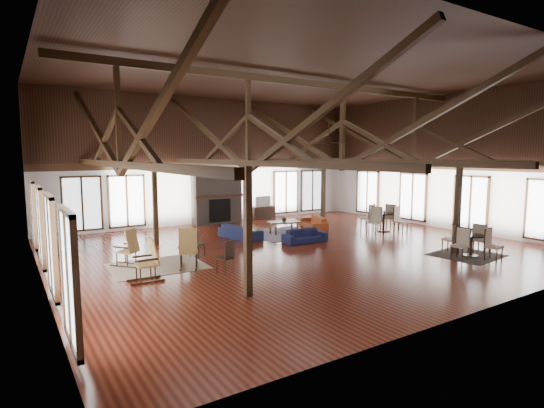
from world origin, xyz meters
TOP-DOWN VIEW (x-y plane):
  - floor at (0.00, 0.00)m, footprint 16.00×16.00m
  - ceiling at (0.00, 0.00)m, footprint 16.00×14.00m
  - wall_back at (0.00, 7.00)m, footprint 16.00×0.02m
  - wall_front at (0.00, -7.00)m, footprint 16.00×0.02m
  - wall_left at (-8.00, 0.00)m, footprint 0.02×14.00m
  - wall_right at (8.00, 0.00)m, footprint 0.02×14.00m
  - roof_truss at (0.00, 0.00)m, footprint 15.60×14.07m
  - post_grid at (0.00, 0.00)m, footprint 8.16×7.16m
  - fireplace at (0.00, 6.67)m, footprint 2.50×0.69m
  - ceiling_fan at (0.50, -1.00)m, footprint 1.60×1.60m
  - sofa_navy_front at (0.83, 0.70)m, footprint 1.74×0.73m
  - sofa_navy_left at (-0.89, 2.68)m, footprint 2.02×1.17m
  - sofa_orange at (2.97, 2.88)m, footprint 2.03×1.34m
  - coffee_table at (1.21, 2.68)m, footprint 1.44×0.97m
  - vase at (1.23, 2.71)m, footprint 0.26×0.26m
  - armchair at (-7.20, 3.83)m, footprint 1.00×0.89m
  - side_table_lamp at (-7.60, 4.47)m, footprint 0.44×0.44m
  - rocking_chair_a at (-5.67, 0.77)m, footprint 0.91×0.96m
  - rocking_chair_b at (-4.27, -0.42)m, footprint 0.83×1.05m
  - rocking_chair_c at (-5.59, -1.05)m, footprint 0.90×0.51m
  - side_chair_a at (-3.58, 0.70)m, footprint 0.54×0.54m
  - side_chair_b at (-3.55, -1.49)m, footprint 0.53×0.53m
  - cafe_table_near at (4.07, -4.00)m, footprint 1.93×1.93m
  - cafe_table_far at (5.14, 0.76)m, footprint 2.17×2.17m
  - cup_near at (4.04, -4.09)m, footprint 0.14×0.14m
  - cup_far at (5.10, 0.69)m, footprint 0.16×0.16m
  - tv_console at (2.63, 6.75)m, footprint 1.27×0.48m
  - television at (2.59, 6.75)m, footprint 0.94×0.20m
  - rug_tan at (-4.98, 0.28)m, footprint 2.75×2.19m
  - rug_navy at (1.12, 2.65)m, footprint 3.43×2.77m
  - rug_dark at (4.11, -3.84)m, footprint 2.25×2.08m

SIDE VIEW (x-z plane):
  - floor at x=0.00m, z-range 0.00..0.00m
  - rug_dark at x=4.11m, z-range 0.00..0.01m
  - rug_tan at x=-4.98m, z-range 0.00..0.01m
  - rug_navy at x=1.12m, z-range 0.00..0.01m
  - sofa_navy_front at x=0.83m, z-range 0.00..0.50m
  - sofa_orange at x=2.97m, z-range 0.00..0.55m
  - sofa_navy_left at x=-0.89m, z-range 0.00..0.56m
  - armchair at x=-7.20m, z-range 0.00..0.63m
  - tv_console at x=2.63m, z-range 0.00..0.64m
  - side_table_lamp at x=-7.60m, z-range -0.14..0.99m
  - coffee_table at x=1.21m, z-range 0.20..0.70m
  - cafe_table_near at x=4.07m, z-range 0.00..0.99m
  - rocking_chair_a at x=-5.67m, z-range -0.03..1.09m
  - side_chair_a at x=-3.58m, z-range 0.08..1.00m
  - rocking_chair_c at x=-5.59m, z-range -0.03..1.11m
  - side_chair_b at x=-3.55m, z-range 0.08..1.02m
  - cafe_table_far at x=5.14m, z-range 0.00..1.11m
  - rocking_chair_b at x=-4.27m, z-range -0.04..1.17m
  - vase at x=1.23m, z-range 0.51..0.71m
  - cup_near at x=4.04m, z-range 0.72..0.80m
  - cup_far at x=5.10m, z-range 0.80..0.90m
  - television at x=2.59m, z-range 0.64..1.17m
  - fireplace at x=0.00m, z-range -0.01..2.59m
  - post_grid at x=0.00m, z-range 0.00..3.05m
  - wall_back at x=0.00m, z-range 0.00..6.00m
  - wall_front at x=0.00m, z-range 0.00..6.00m
  - wall_left at x=-8.00m, z-range 0.00..6.00m
  - wall_right at x=8.00m, z-range 0.00..6.00m
  - ceiling_fan at x=0.50m, z-range 3.36..4.11m
  - roof_truss at x=0.00m, z-range 2.46..5.60m
  - ceiling at x=0.00m, z-range 5.99..6.01m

